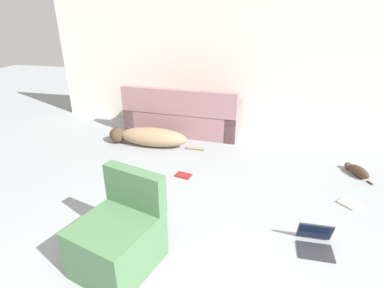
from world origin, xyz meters
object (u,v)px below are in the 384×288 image
(book_red, at_px, (183,175))
(side_chair, at_px, (119,237))
(dog, at_px, (149,137))
(book_cream, at_px, (348,204))
(cat, at_px, (357,171))
(couch, at_px, (183,117))
(laptop_open, at_px, (315,240))

(book_red, distance_m, side_chair, 1.68)
(dog, xyz_separation_m, book_cream, (2.92, -1.10, -0.14))
(cat, relative_size, book_red, 2.07)
(cat, bearing_deg, couch, 40.85)
(laptop_open, height_order, book_cream, laptop_open)
(cat, distance_m, laptop_open, 1.79)
(book_cream, distance_m, book_red, 2.09)
(dog, distance_m, book_cream, 3.12)
(dog, bearing_deg, couch, -117.59)
(laptop_open, xyz_separation_m, book_red, (-1.59, 1.02, -0.06))
(book_red, bearing_deg, couch, 104.91)
(couch, height_order, laptop_open, couch)
(couch, bearing_deg, book_cream, 146.53)
(dog, bearing_deg, laptop_open, 141.61)
(couch, height_order, dog, couch)
(laptop_open, relative_size, side_chair, 0.39)
(dog, height_order, laptop_open, dog)
(book_red, bearing_deg, dog, 133.32)
(book_cream, bearing_deg, laptop_open, -121.15)
(couch, distance_m, side_chair, 3.32)
(dog, bearing_deg, cat, 174.49)
(cat, xyz_separation_m, laptop_open, (-0.77, -1.61, 0.01))
(cat, height_order, laptop_open, laptop_open)
(book_cream, height_order, book_red, same)
(dog, bearing_deg, book_cream, 159.21)
(book_cream, height_order, side_chair, side_chair)
(cat, bearing_deg, book_red, 75.72)
(couch, bearing_deg, dog, 65.59)
(dog, bearing_deg, side_chair, 105.07)
(book_cream, bearing_deg, dog, 159.38)
(dog, distance_m, laptop_open, 3.09)
(laptop_open, bearing_deg, side_chair, -161.30)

